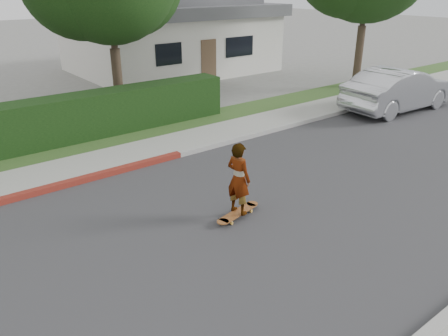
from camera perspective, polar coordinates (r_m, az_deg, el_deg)
The scene contains 11 objects.
ground at distance 9.33m, azimuth 2.48°, elevation -7.32°, with size 120.00×120.00×0.00m, color slate.
road at distance 9.32m, azimuth 2.48°, elevation -7.30°, with size 60.00×8.00×0.01m, color #2D2D30.
curb_near at distance 7.28m, azimuth 25.04°, elevation -19.20°, with size 60.00×0.20×0.15m, color #9E9E99.
curb_far at distance 12.37m, azimuth -9.82°, elevation 0.72°, with size 60.00×0.20×0.15m, color #9E9E99.
sidewalk_far at distance 13.13m, azimuth -11.70°, elevation 1.84°, with size 60.00×1.60×0.12m, color gray.
planting_strip at distance 14.51m, azimuth -14.56°, elevation 3.60°, with size 60.00×1.60×0.10m, color #2D4C1E.
hedge at distance 14.06m, azimuth -27.06°, elevation 4.15°, with size 15.00×1.00×1.50m, color black.
house at distance 25.89m, azimuth -7.13°, elevation 17.17°, with size 10.60×8.60×4.30m.
skateboard at distance 9.52m, azimuth 1.85°, elevation -5.86°, with size 1.31×0.52×0.12m.
skateboarder at distance 9.15m, azimuth 1.92°, elevation -1.40°, with size 0.58×0.38×1.59m, color white.
car_silver at distance 18.68m, azimuth 21.89°, elevation 9.50°, with size 1.77×5.08×1.67m, color silver.
Camera 1 is at (-5.23, -6.10, 4.73)m, focal length 35.00 mm.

